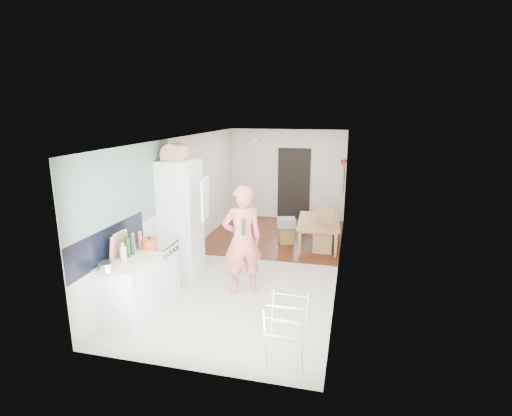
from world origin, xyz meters
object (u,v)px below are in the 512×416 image
at_px(person, 242,230).
at_px(dining_chair, 323,230).
at_px(stool, 286,235).
at_px(dining_table, 320,235).
at_px(drying_rack, 286,333).

bearing_deg(person, dining_chair, -146.77).
bearing_deg(stool, dining_table, 4.36).
bearing_deg(drying_rack, stool, 101.73).
xyz_separation_m(dining_table, dining_chair, (0.11, -0.40, 0.23)).
bearing_deg(dining_table, drying_rack, 175.98).
distance_m(person, stool, 2.80).
bearing_deg(stool, person, -96.56).
xyz_separation_m(person, drying_rack, (1.06, -1.85, -0.65)).
xyz_separation_m(dining_table, drying_rack, (-0.00, -4.55, 0.20)).
height_order(person, drying_rack, person).
bearing_deg(person, drying_rack, 90.19).
bearing_deg(dining_chair, stool, 158.56).
distance_m(person, dining_chair, 2.65).
bearing_deg(person, stool, -126.25).
height_order(dining_table, dining_chair, dining_chair).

